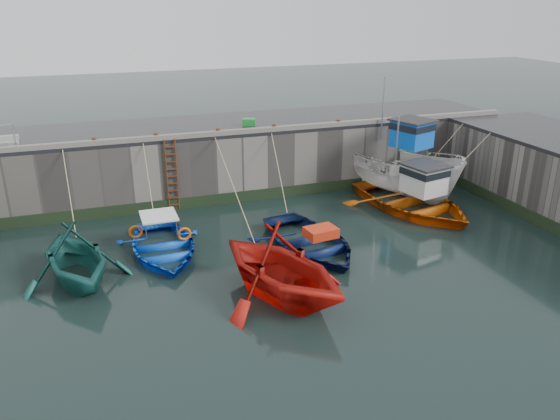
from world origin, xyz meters
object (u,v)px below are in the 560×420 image
object	(u,v)px
boat_near_blue	(163,253)
boat_far_white	(399,170)
fish_crate	(249,122)
boat_near_blacktrim	(280,296)
boat_far_orange	(412,201)
boat_near_white	(78,280)
bollard_a	(94,141)
bollard_b	(156,136)
ladder	(172,176)
bollard_c	(218,132)
boat_near_navy	(309,248)
bollard_e	(338,123)
bollard_d	(274,127)

from	to	relation	value
boat_near_blue	boat_far_white	size ratio (longest dim) A/B	0.64
boat_near_blue	fish_crate	size ratio (longest dim) A/B	8.09
boat_near_blacktrim	boat_far_orange	size ratio (longest dim) A/B	0.72
boat_near_white	boat_far_white	bearing A→B (deg)	2.08
bollard_a	bollard_b	world-z (taller)	same
ladder	boat_far_white	size ratio (longest dim) A/B	0.42
boat_far_white	bollard_b	bearing A→B (deg)	151.89
ladder	bollard_a	world-z (taller)	bollard_a
fish_crate	bollard_c	distance (m)	2.29
boat_near_blue	boat_near_navy	size ratio (longest dim) A/B	0.92
bollard_b	boat_near_navy	bearing A→B (deg)	-51.84
boat_far_white	boat_near_blacktrim	bearing A→B (deg)	-159.16
boat_near_navy	bollard_a	world-z (taller)	bollard_a
boat_near_white	bollard_c	bearing A→B (deg)	28.56
ladder	boat_far_white	xyz separation A→B (m)	(10.56, -1.19, -0.44)
ladder	bollard_e	xyz separation A→B (m)	(8.00, 0.34, 1.71)
bollard_a	bollard_d	distance (m)	7.80
boat_near_blacktrim	fish_crate	bearing A→B (deg)	55.10
fish_crate	bollard_b	size ratio (longest dim) A/B	2.14
boat_near_blacktrim	bollard_d	distance (m)	9.98
boat_far_white	boat_far_orange	xyz separation A→B (m)	(-0.55, -2.22, -0.73)
boat_near_blacktrim	bollard_a	distance (m)	10.80
bollard_e	ladder	bearing A→B (deg)	-177.60
fish_crate	bollard_e	world-z (taller)	fish_crate
boat_far_orange	bollard_d	world-z (taller)	boat_far_orange
boat_near_blue	bollard_e	xyz separation A→B (m)	(9.06, 4.57, 3.30)
boat_far_orange	bollard_a	bearing A→B (deg)	151.43
boat_near_white	fish_crate	size ratio (longest dim) A/B	7.36
ladder	bollard_c	world-z (taller)	bollard_c
boat_near_navy	boat_far_white	world-z (taller)	boat_far_white
ladder	boat_near_navy	size ratio (longest dim) A/B	0.61
bollard_d	boat_near_navy	bearing A→B (deg)	-95.73
ladder	bollard_c	distance (m)	2.81
bollard_d	boat_near_blue	bearing A→B (deg)	-142.05
ladder	bollard_c	xyz separation A→B (m)	(2.20, 0.34, 1.71)
fish_crate	bollard_e	xyz separation A→B (m)	(3.99, -1.41, -0.02)
boat_near_blue	boat_far_white	world-z (taller)	boat_far_white
boat_far_orange	bollard_b	bearing A→B (deg)	147.88
boat_far_orange	bollard_b	xyz separation A→B (m)	(-10.50, 3.74, 2.88)
ladder	boat_far_orange	size ratio (longest dim) A/B	0.44
bollard_c	boat_near_blue	bearing A→B (deg)	-125.52
boat_near_blacktrim	boat_far_white	xyz separation A→B (m)	(8.56, 7.47, 1.15)
boat_near_blacktrim	boat_far_white	size ratio (longest dim) A/B	0.69
ladder	boat_near_white	xyz separation A→B (m)	(-4.06, -5.44, -1.59)
fish_crate	bollard_c	world-z (taller)	fish_crate
ladder	boat_far_white	world-z (taller)	boat_far_white
boat_near_blacktrim	bollard_b	world-z (taller)	bollard_b
boat_near_navy	fish_crate	size ratio (longest dim) A/B	8.78
ladder	boat_far_orange	world-z (taller)	boat_far_orange
boat_near_white	boat_near_blue	distance (m)	3.22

